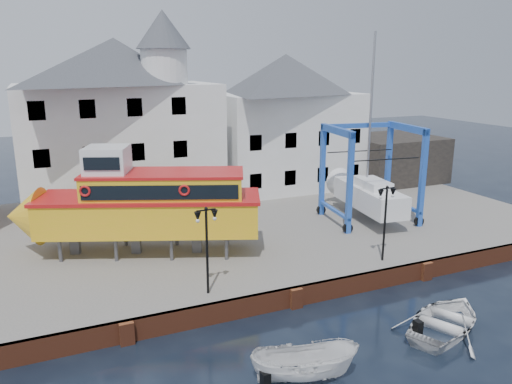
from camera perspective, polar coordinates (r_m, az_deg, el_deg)
name	(u,v)px	position (r m, az deg, el deg)	size (l,w,h in m)	color
ground	(295,307)	(24.80, 4.51, -12.99)	(140.00, 140.00, 0.00)	black
hardstanding	(219,230)	(33.91, -4.28, -4.36)	(44.00, 22.00, 1.00)	#62605D
quay_wall	(294,297)	(24.66, 4.42, -11.85)	(44.00, 0.47, 1.00)	brown
building_white_main	(121,121)	(38.35, -15.19, 7.87)	(14.00, 8.30, 14.00)	silver
building_white_right	(285,122)	(43.29, 3.34, 8.05)	(12.00, 8.00, 11.20)	silver
shed_dark	(391,158)	(47.58, 15.21, 3.76)	(8.00, 7.00, 4.00)	black
lamp_post_left	(206,229)	(22.73, -5.68, -4.19)	(1.12, 0.32, 4.20)	black
lamp_post_right	(386,204)	(27.35, 14.64, -1.37)	(1.12, 0.32, 4.20)	black
tour_boat	(134,204)	(28.45, -13.73, -1.34)	(14.21, 8.26, 6.09)	#59595E
travel_lift	(364,188)	(35.26, 12.27, 0.45)	(6.35, 8.43, 12.43)	#214DAC
motorboat_a	(304,380)	(19.92, 5.53, -20.56)	(1.52, 4.04, 1.56)	white
motorboat_b	(445,329)	(24.43, 20.83, -14.41)	(3.65, 5.10, 1.06)	white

